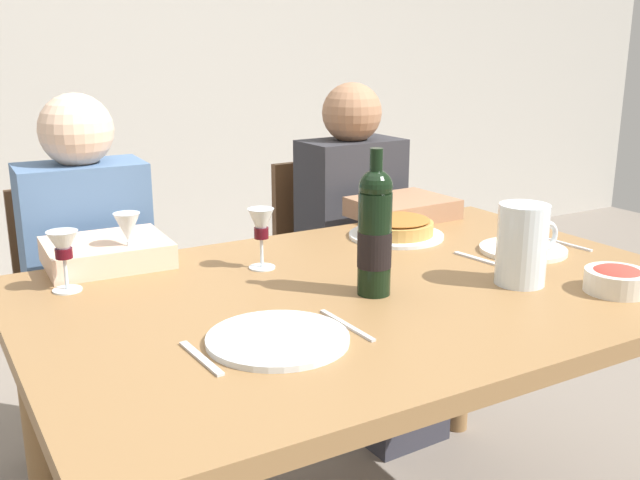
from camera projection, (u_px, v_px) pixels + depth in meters
name	position (u px, v px, depth m)	size (l,w,h in m)	color
back_wall	(84.00, 17.00, 3.54)	(8.00, 0.10, 2.80)	#B2ADA3
dining_table	(366.00, 325.00, 1.66)	(1.50, 1.00, 0.76)	olive
wine_bottle	(375.00, 233.00, 1.56)	(0.07, 0.07, 0.32)	black
water_pitcher	(522.00, 249.00, 1.64)	(0.17, 0.11, 0.18)	silver
baked_tart	(396.00, 228.00, 2.04)	(0.27, 0.27, 0.06)	silver
salad_bowl	(617.00, 279.00, 1.59)	(0.14, 0.14, 0.06)	silver
wine_glass_left_diner	(261.00, 227.00, 1.74)	(0.06, 0.06, 0.15)	silver
wine_glass_right_diner	(128.00, 230.00, 1.73)	(0.06, 0.06, 0.14)	silver
wine_glass_centre	(63.00, 248.00, 1.58)	(0.07, 0.07, 0.14)	silver
dinner_plate_left_setting	(278.00, 339.00, 1.34)	(0.27, 0.27, 0.01)	silver
dinner_plate_right_setting	(523.00, 250.00, 1.90)	(0.22, 0.22, 0.01)	silver
fork_left_setting	(201.00, 358.00, 1.27)	(0.16, 0.01, 0.01)	silver
knife_left_setting	(347.00, 325.00, 1.41)	(0.18, 0.01, 0.01)	silver
knife_right_setting	(563.00, 243.00, 1.97)	(0.18, 0.01, 0.01)	silver
spoon_right_setting	(480.00, 259.00, 1.83)	(0.16, 0.01, 0.01)	silver
chair_left	(85.00, 312.00, 2.21)	(0.42, 0.42, 0.87)	brown
diner_left	(98.00, 298.00, 1.98)	(0.35, 0.51, 1.16)	#4C6B93
chair_right	(332.00, 265.00, 2.67)	(0.42, 0.42, 0.87)	brown
diner_right	(370.00, 249.00, 2.44)	(0.35, 0.51, 1.16)	#2D2D33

